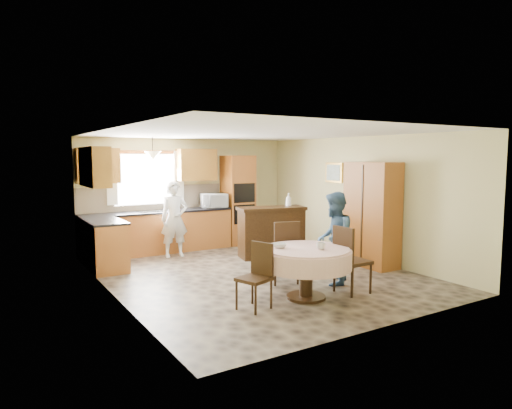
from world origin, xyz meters
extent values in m
cube|color=#71624F|center=(0.00, 0.00, 0.00)|extent=(5.00, 6.00, 0.01)
cube|color=white|center=(0.00, 0.00, 2.50)|extent=(5.00, 6.00, 0.01)
cube|color=tan|center=(0.00, 3.00, 1.25)|extent=(5.00, 0.02, 2.50)
cube|color=tan|center=(0.00, -3.00, 1.25)|extent=(5.00, 0.02, 2.50)
cube|color=tan|center=(-2.50, 0.00, 1.25)|extent=(0.02, 6.00, 2.50)
cube|color=tan|center=(2.50, 0.00, 1.25)|extent=(0.02, 6.00, 2.50)
cube|color=white|center=(-1.00, 2.98, 1.60)|extent=(1.40, 0.03, 1.10)
cube|color=white|center=(-1.75, 2.93, 1.65)|extent=(0.22, 0.02, 1.15)
cube|color=white|center=(-0.25, 2.93, 1.65)|extent=(0.22, 0.02, 1.15)
cube|color=#B2652F|center=(-0.85, 2.70, 0.44)|extent=(3.30, 0.60, 0.88)
cube|color=black|center=(-0.85, 2.70, 0.90)|extent=(3.30, 0.64, 0.04)
cube|color=#B2652F|center=(-2.20, 1.80, 0.44)|extent=(0.60, 1.20, 0.88)
cube|color=black|center=(-2.20, 1.80, 0.90)|extent=(0.64, 1.20, 0.04)
cube|color=#CBB18F|center=(-0.85, 2.99, 1.18)|extent=(3.30, 0.02, 0.55)
cube|color=#A36B28|center=(-2.05, 2.83, 1.91)|extent=(0.85, 0.33, 0.72)
cube|color=#A36B28|center=(0.15, 2.83, 1.91)|extent=(0.90, 0.33, 0.72)
cube|color=#A36B28|center=(-2.33, 1.80, 1.91)|extent=(0.33, 1.20, 0.72)
cube|color=#B2652F|center=(1.15, 2.69, 1.06)|extent=(0.66, 0.62, 2.12)
cube|color=black|center=(1.15, 2.38, 1.25)|extent=(0.56, 0.01, 0.45)
cube|color=black|center=(1.15, 2.38, 0.75)|extent=(0.56, 0.01, 0.45)
cone|color=beige|center=(-1.00, 2.50, 2.12)|extent=(0.36, 0.36, 0.18)
cube|color=#321F0D|center=(1.02, 1.04, 0.49)|extent=(1.48, 0.86, 0.99)
cube|color=black|center=(2.20, 0.16, 0.28)|extent=(0.47, 0.38, 0.57)
cube|color=#B2652F|center=(2.22, -0.62, 1.00)|extent=(0.52, 1.04, 1.99)
cylinder|color=#321F0D|center=(-0.10, -1.58, 0.35)|extent=(0.20, 0.20, 0.69)
cylinder|color=#321F0D|center=(-0.10, -1.58, 0.02)|extent=(0.59, 0.59, 0.04)
cylinder|color=beige|center=(-0.10, -1.58, 0.73)|extent=(1.27, 1.27, 0.05)
cylinder|color=beige|center=(-0.10, -1.58, 0.59)|extent=(1.33, 1.33, 0.27)
cube|color=#321F0D|center=(-1.01, -1.59, 0.42)|extent=(0.50, 0.50, 0.05)
cube|color=#321F0D|center=(-0.84, -1.53, 0.68)|extent=(0.16, 0.37, 0.47)
cylinder|color=#321F0D|center=(-1.18, -1.76, 0.20)|extent=(0.03, 0.03, 0.40)
cylinder|color=#321F0D|center=(-0.84, -1.76, 0.20)|extent=(0.03, 0.03, 0.40)
cylinder|color=#321F0D|center=(-1.18, -1.42, 0.20)|extent=(0.03, 0.03, 0.40)
cylinder|color=#321F0D|center=(-0.84, -1.42, 0.20)|extent=(0.03, 0.03, 0.40)
cube|color=#321F0D|center=(0.12, -0.68, 0.49)|extent=(0.57, 0.57, 0.05)
cube|color=#321F0D|center=(0.05, -0.87, 0.78)|extent=(0.43, 0.17, 0.54)
cylinder|color=#321F0D|center=(-0.08, -0.87, 0.23)|extent=(0.04, 0.04, 0.46)
cylinder|color=#321F0D|center=(0.31, -0.87, 0.23)|extent=(0.04, 0.04, 0.46)
cylinder|color=#321F0D|center=(-0.08, -0.48, 0.23)|extent=(0.04, 0.04, 0.46)
cylinder|color=#321F0D|center=(0.31, -0.48, 0.23)|extent=(0.04, 0.04, 0.46)
cube|color=#321F0D|center=(0.69, -1.73, 0.48)|extent=(0.46, 0.46, 0.05)
cube|color=#321F0D|center=(0.48, -1.73, 0.78)|extent=(0.05, 0.43, 0.54)
cylinder|color=#321F0D|center=(0.49, -1.92, 0.23)|extent=(0.04, 0.04, 0.46)
cylinder|color=#321F0D|center=(0.88, -1.92, 0.23)|extent=(0.04, 0.04, 0.46)
cylinder|color=#321F0D|center=(0.49, -1.53, 0.23)|extent=(0.04, 0.04, 0.46)
cylinder|color=#321F0D|center=(0.88, -1.53, 0.23)|extent=(0.04, 0.04, 0.46)
cube|color=gold|center=(2.47, 0.76, 1.75)|extent=(0.05, 0.52, 0.43)
cube|color=silver|center=(2.44, 0.76, 1.75)|extent=(0.01, 0.43, 0.34)
imported|color=silver|center=(0.49, 2.65, 1.08)|extent=(0.66, 0.51, 0.33)
imported|color=silver|center=(-0.69, 2.13, 0.80)|extent=(0.62, 0.44, 1.59)
imported|color=#3A5A7F|center=(0.77, -1.20, 0.76)|extent=(0.94, 0.93, 1.53)
imported|color=#B2B2B2|center=(0.75, 1.04, 1.02)|extent=(0.23, 0.23, 0.06)
imported|color=silver|center=(1.46, 1.04, 1.16)|extent=(0.15, 0.15, 0.33)
imported|color=#B2B2B2|center=(0.02, -1.77, 0.81)|extent=(0.16, 0.16, 0.10)
imported|color=#B2B2B2|center=(-0.43, -1.35, 0.79)|extent=(0.22, 0.22, 0.07)
camera|label=1|loc=(-4.19, -6.80, 2.09)|focal=32.00mm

